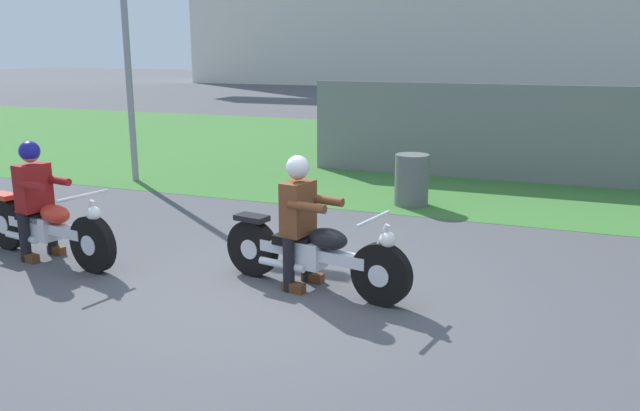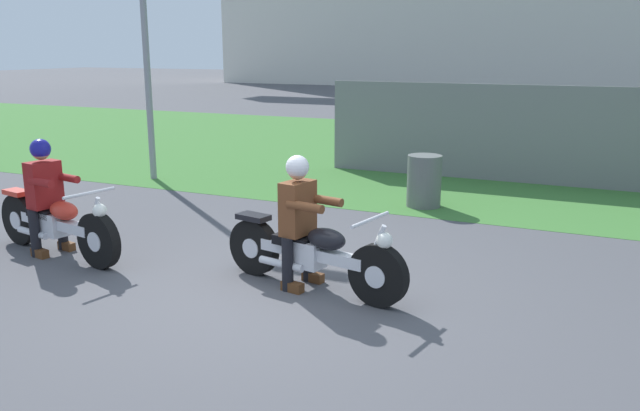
{
  "view_description": "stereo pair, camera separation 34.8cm",
  "coord_description": "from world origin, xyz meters",
  "px_view_note": "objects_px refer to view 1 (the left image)",
  "views": [
    {
      "loc": [
        2.7,
        -5.47,
        2.44
      ],
      "look_at": [
        0.32,
        0.62,
        0.85
      ],
      "focal_mm": 36.35,
      "sensor_mm": 36.0,
      "label": 1
    },
    {
      "loc": [
        3.02,
        -5.34,
        2.44
      ],
      "look_at": [
        0.32,
        0.62,
        0.85
      ],
      "focal_mm": 36.35,
      "sensor_mm": 36.0,
      "label": 2
    }
  ],
  "objects_px": {
    "rider_follow": "(35,191)",
    "trash_can": "(412,180)",
    "rider_lead": "(300,211)",
    "motorcycle_lead": "(313,254)",
    "motorcycle_follow": "(47,228)"
  },
  "relations": [
    {
      "from": "rider_follow",
      "to": "trash_can",
      "type": "distance_m",
      "value": 5.5
    },
    {
      "from": "rider_lead",
      "to": "trash_can",
      "type": "xyz_separation_m",
      "value": [
        0.23,
        3.98,
        -0.4
      ]
    },
    {
      "from": "motorcycle_lead",
      "to": "rider_lead",
      "type": "relative_size",
      "value": 1.57
    },
    {
      "from": "rider_follow",
      "to": "trash_can",
      "type": "xyz_separation_m",
      "value": [
        3.5,
        4.22,
        -0.41
      ]
    },
    {
      "from": "motorcycle_follow",
      "to": "trash_can",
      "type": "relative_size",
      "value": 2.74
    },
    {
      "from": "motorcycle_lead",
      "to": "motorcycle_follow",
      "type": "xyz_separation_m",
      "value": [
        -3.27,
        -0.25,
        0.01
      ]
    },
    {
      "from": "rider_lead",
      "to": "rider_follow",
      "type": "bearing_deg",
      "value": -164.67
    },
    {
      "from": "motorcycle_lead",
      "to": "motorcycle_follow",
      "type": "relative_size",
      "value": 0.98
    },
    {
      "from": "motorcycle_lead",
      "to": "trash_can",
      "type": "distance_m",
      "value": 4.01
    },
    {
      "from": "motorcycle_lead",
      "to": "trash_can",
      "type": "xyz_separation_m",
      "value": [
        0.07,
        4.01,
        0.02
      ]
    },
    {
      "from": "motorcycle_lead",
      "to": "rider_lead",
      "type": "xyz_separation_m",
      "value": [
        -0.17,
        0.03,
        0.43
      ]
    },
    {
      "from": "motorcycle_lead",
      "to": "motorcycle_follow",
      "type": "distance_m",
      "value": 3.28
    },
    {
      "from": "motorcycle_follow",
      "to": "trash_can",
      "type": "xyz_separation_m",
      "value": [
        3.34,
        4.26,
        0.01
      ]
    },
    {
      "from": "motorcycle_follow",
      "to": "rider_follow",
      "type": "height_order",
      "value": "rider_follow"
    },
    {
      "from": "motorcycle_lead",
      "to": "motorcycle_follow",
      "type": "height_order",
      "value": "motorcycle_follow"
    }
  ]
}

